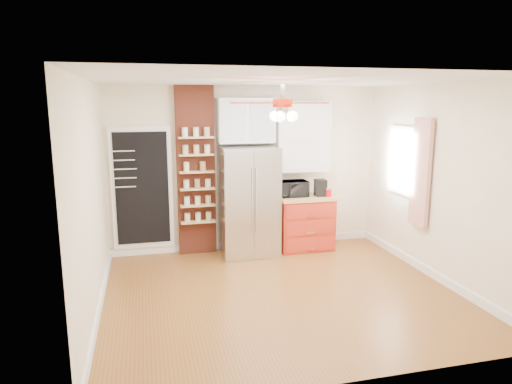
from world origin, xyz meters
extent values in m
plane|color=brown|center=(0.00, 0.00, 0.00)|extent=(4.50, 4.50, 0.00)
plane|color=white|center=(0.00, 0.00, 2.70)|extent=(4.50, 4.50, 0.00)
cube|color=beige|center=(0.00, 2.00, 1.35)|extent=(4.50, 0.02, 2.70)
cube|color=beige|center=(0.00, -2.00, 1.35)|extent=(4.50, 0.02, 2.70)
cube|color=beige|center=(-2.25, 0.00, 1.35)|extent=(0.02, 4.00, 2.70)
cube|color=beige|center=(2.25, 0.00, 1.35)|extent=(0.02, 4.00, 2.70)
cube|color=white|center=(-1.70, 1.97, 1.10)|extent=(0.95, 0.04, 1.95)
cube|color=black|center=(-1.70, 1.95, 1.10)|extent=(0.82, 0.02, 1.78)
cube|color=brown|center=(-0.85, 1.92, 1.35)|extent=(0.60, 0.16, 2.70)
cube|color=#BCBDC2|center=(-0.05, 1.63, 0.88)|extent=(0.90, 0.70, 1.75)
cube|color=white|center=(-0.05, 1.82, 2.15)|extent=(0.90, 0.35, 0.70)
cube|color=red|center=(0.92, 1.68, 0.43)|extent=(0.90, 0.60, 0.86)
cube|color=tan|center=(0.92, 1.68, 0.88)|extent=(0.94, 0.64, 0.04)
cube|color=white|center=(0.92, 1.85, 1.88)|extent=(0.90, 0.30, 1.15)
cube|color=white|center=(2.23, 0.90, 1.55)|extent=(0.04, 0.75, 1.05)
cube|color=red|center=(2.18, 0.35, 1.45)|extent=(0.06, 0.40, 1.55)
cylinder|color=silver|center=(0.00, 0.00, 2.55)|extent=(0.05, 0.05, 0.20)
cylinder|color=#9E1E09|center=(0.00, 0.00, 2.43)|extent=(0.24, 0.24, 0.10)
sphere|color=white|center=(0.00, 0.00, 2.27)|extent=(0.13, 0.13, 0.13)
imported|color=black|center=(0.72, 1.72, 1.03)|extent=(0.48, 0.33, 0.26)
cube|color=black|center=(1.18, 1.65, 1.04)|extent=(0.19, 0.21, 0.28)
cylinder|color=#B60A14|center=(1.29, 1.57, 0.96)|extent=(0.14, 0.14, 0.12)
cylinder|color=red|center=(1.25, 1.72, 0.97)|extent=(0.10, 0.10, 0.14)
cylinder|color=beige|center=(-1.01, 1.76, 1.44)|extent=(0.11, 0.11, 0.14)
cylinder|color=#9B6C4E|center=(-0.75, 1.78, 1.44)|extent=(0.12, 0.12, 0.14)
camera|label=1|loc=(-1.64, -5.33, 2.44)|focal=32.00mm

